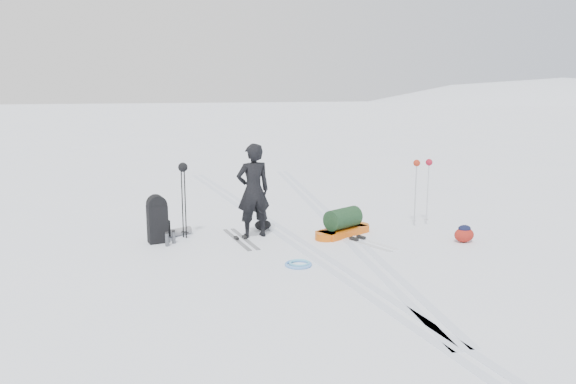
% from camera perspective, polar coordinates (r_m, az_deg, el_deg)
% --- Properties ---
extents(ground, '(200.00, 200.00, 0.00)m').
position_cam_1_polar(ground, '(10.91, 0.85, -5.10)').
color(ground, white).
rests_on(ground, ground).
extents(ski_tracks, '(3.38, 17.97, 0.01)m').
position_cam_1_polar(ski_tracks, '(11.90, 2.35, -3.76)').
color(ski_tracks, silver).
rests_on(ski_tracks, ground).
extents(skier, '(0.73, 0.52, 1.88)m').
position_cam_1_polar(skier, '(11.11, -3.55, 0.14)').
color(skier, black).
rests_on(skier, ground).
extents(pulk_sled, '(1.48, 1.01, 0.55)m').
position_cam_1_polar(pulk_sled, '(11.42, 5.60, -3.33)').
color(pulk_sled, '#D9590C').
rests_on(pulk_sled, ground).
extents(expedition_rucksack, '(0.91, 0.73, 0.93)m').
position_cam_1_polar(expedition_rucksack, '(11.11, -12.86, -2.79)').
color(expedition_rucksack, black).
rests_on(expedition_rucksack, ground).
extents(ski_poles_black, '(0.19, 0.19, 1.51)m').
position_cam_1_polar(ski_poles_black, '(11.14, -10.61, 1.57)').
color(ski_poles_black, black).
rests_on(ski_poles_black, ground).
extents(ski_poles_silver, '(0.46, 0.17, 1.44)m').
position_cam_1_polar(ski_poles_silver, '(12.35, 13.52, 2.17)').
color(ski_poles_silver, '#A8ABAF').
rests_on(ski_poles_silver, ground).
extents(touring_skis_grey, '(0.39, 1.69, 0.06)m').
position_cam_1_polar(touring_skis_grey, '(11.13, -4.85, -4.75)').
color(touring_skis_grey, gray).
rests_on(touring_skis_grey, ground).
extents(touring_skis_white, '(0.94, 1.90, 0.07)m').
position_cam_1_polar(touring_skis_white, '(11.11, 7.08, -4.81)').
color(touring_skis_white, silver).
rests_on(touring_skis_white, ground).
extents(rope_coil, '(0.58, 0.58, 0.06)m').
position_cam_1_polar(rope_coil, '(9.51, 1.10, -7.30)').
color(rope_coil, '#5D98E4').
rests_on(rope_coil, ground).
extents(small_daypack, '(0.49, 0.48, 0.34)m').
position_cam_1_polar(small_daypack, '(11.39, 17.46, -4.07)').
color(small_daypack, maroon).
rests_on(small_daypack, ground).
extents(thermos_pair, '(0.21, 0.23, 0.28)m').
position_cam_1_polar(thermos_pair, '(10.91, -11.88, -4.62)').
color(thermos_pair, '#505257').
rests_on(thermos_pair, ground).
extents(stuff_sack, '(0.38, 0.30, 0.22)m').
position_cam_1_polar(stuff_sack, '(11.78, -2.57, -3.37)').
color(stuff_sack, black).
rests_on(stuff_sack, ground).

